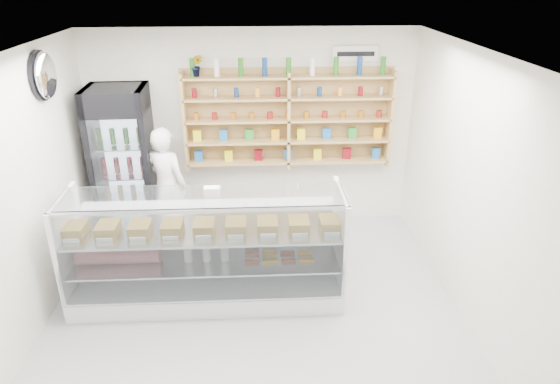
{
  "coord_description": "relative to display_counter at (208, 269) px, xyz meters",
  "views": [
    {
      "loc": [
        0.04,
        -4.26,
        3.5
      ],
      "look_at": [
        0.31,
        0.9,
        1.17
      ],
      "focal_mm": 32.0,
      "sensor_mm": 36.0,
      "label": 1
    }
  ],
  "objects": [
    {
      "name": "room",
      "position": [
        0.52,
        -0.59,
        1.04
      ],
      "size": [
        5.0,
        5.0,
        5.0
      ],
      "color": "#A9AAAE",
      "rests_on": "ground"
    },
    {
      "name": "display_counter",
      "position": [
        0.0,
        0.0,
        0.0
      ],
      "size": [
        3.02,
        0.9,
        1.31
      ],
      "color": "white",
      "rests_on": "floor"
    },
    {
      "name": "shop_worker",
      "position": [
        -0.64,
        1.34,
        0.46
      ],
      "size": [
        0.7,
        0.58,
        1.64
      ],
      "primitive_type": "imported",
      "rotation": [
        0.0,
        0.0,
        2.79
      ],
      "color": "white",
      "rests_on": "floor"
    },
    {
      "name": "drinks_cooler",
      "position": [
        -1.2,
        1.5,
        0.71
      ],
      "size": [
        0.8,
        0.78,
        2.12
      ],
      "rotation": [
        0.0,
        0.0,
        0.04
      ],
      "color": "black",
      "rests_on": "floor"
    },
    {
      "name": "wall_shelving",
      "position": [
        1.02,
        1.75,
        1.23
      ],
      "size": [
        2.84,
        0.28,
        1.33
      ],
      "color": "tan",
      "rests_on": "back_wall"
    },
    {
      "name": "potted_plant",
      "position": [
        -0.17,
        1.75,
        1.98
      ],
      "size": [
        0.16,
        0.13,
        0.28
      ],
      "primitive_type": "imported",
      "rotation": [
        0.0,
        0.0,
        -0.04
      ],
      "color": "#1E6626",
      "rests_on": "wall_shelving"
    },
    {
      "name": "security_mirror",
      "position": [
        -1.65,
        0.61,
        2.09
      ],
      "size": [
        0.15,
        0.5,
        0.5
      ],
      "primitive_type": "ellipsoid",
      "color": "silver",
      "rests_on": "left_wall"
    },
    {
      "name": "wall_sign",
      "position": [
        1.92,
        1.88,
        2.09
      ],
      "size": [
        0.62,
        0.03,
        0.2
      ],
      "primitive_type": "cube",
      "color": "white",
      "rests_on": "back_wall"
    }
  ]
}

